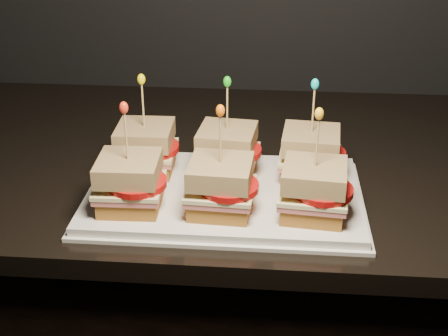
{
  "coord_description": "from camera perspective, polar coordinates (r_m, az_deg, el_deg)",
  "views": [
    {
      "loc": [
        -0.12,
        0.7,
        1.41
      ],
      "look_at": [
        -0.19,
        1.51,
        1.0
      ],
      "focal_mm": 50.0,
      "sensor_mm": 36.0,
      "label": 1
    }
  ],
  "objects": [
    {
      "name": "sandwich_1_cheese",
      "position": [
        0.96,
        0.28,
        1.38
      ],
      "size": [
        0.1,
        0.1,
        0.01
      ],
      "primitive_type": "cube",
      "rotation": [
        0.0,
        0.0,
        -0.1
      ],
      "color": "beige",
      "rests_on": "sandwich_1_ham"
    },
    {
      "name": "sandwich_3_pick",
      "position": [
        0.85,
        -8.93,
        2.65
      ],
      "size": [
        0.0,
        0.0,
        0.09
      ],
      "primitive_type": "cylinder",
      "color": "tan",
      "rests_on": "sandwich_3_bread_top"
    },
    {
      "name": "sandwich_2_cheese",
      "position": [
        0.96,
        7.87,
        1.09
      ],
      "size": [
        0.1,
        0.1,
        0.01
      ],
      "primitive_type": "cube",
      "rotation": [
        0.0,
        0.0,
        -0.08
      ],
      "color": "beige",
      "rests_on": "sandwich_2_ham"
    },
    {
      "name": "sandwich_4_bread_top",
      "position": [
        0.85,
        -0.32,
        -0.34
      ],
      "size": [
        0.09,
        0.09,
        0.03
      ],
      "primitive_type": "cube",
      "rotation": [
        0.0,
        0.0,
        -0.06
      ],
      "color": "#623510",
      "rests_on": "sandwich_4_tomato"
    },
    {
      "name": "sandwich_5_ham",
      "position": [
        0.86,
        8.14,
        -2.63
      ],
      "size": [
        0.1,
        0.1,
        0.01
      ],
      "primitive_type": "cube",
      "rotation": [
        0.0,
        0.0,
        -0.1
      ],
      "color": "#CC696A",
      "rests_on": "sandwich_5_bread_bot"
    },
    {
      "name": "sandwich_0_bread_bot",
      "position": [
        0.99,
        -7.09,
        0.46
      ],
      "size": [
        0.08,
        0.08,
        0.02
      ],
      "primitive_type": "cube",
      "rotation": [
        0.0,
        0.0,
        0.02
      ],
      "color": "brown",
      "rests_on": "platter"
    },
    {
      "name": "sandwich_1_frill",
      "position": [
        0.92,
        0.3,
        7.9
      ],
      "size": [
        0.01,
        0.01,
        0.02
      ],
      "primitive_type": "ellipsoid",
      "color": "green",
      "rests_on": "sandwich_1_pick"
    },
    {
      "name": "sandwich_1_ham",
      "position": [
        0.96,
        0.28,
        1.0
      ],
      "size": [
        0.1,
        0.1,
        0.01
      ],
      "primitive_type": "cube",
      "rotation": [
        0.0,
        0.0,
        -0.1
      ],
      "color": "#CC696A",
      "rests_on": "sandwich_1_bread_bot"
    },
    {
      "name": "sandwich_3_frill",
      "position": [
        0.83,
        -9.15,
        5.48
      ],
      "size": [
        0.01,
        0.01,
        0.02
      ],
      "primitive_type": "ellipsoid",
      "color": "red",
      "rests_on": "sandwich_3_pick"
    },
    {
      "name": "sandwich_5_bread_top",
      "position": [
        0.85,
        8.28,
        -0.67
      ],
      "size": [
        0.09,
        0.09,
        0.03
      ],
      "primitive_type": "cube",
      "rotation": [
        0.0,
        0.0,
        -0.1
      ],
      "color": "#623510",
      "rests_on": "sandwich_5_tomato"
    },
    {
      "name": "sandwich_0_frill",
      "position": [
        0.94,
        -7.57,
        8.05
      ],
      "size": [
        0.01,
        0.01,
        0.02
      ],
      "primitive_type": "ellipsoid",
      "color": "#FDEB02",
      "rests_on": "sandwich_0_pick"
    },
    {
      "name": "sandwich_3_tomato",
      "position": [
        0.87,
        -7.95,
        -1.34
      ],
      "size": [
        0.08,
        0.08,
        0.01
      ],
      "primitive_type": "cylinder",
      "color": "#AC100E",
      "rests_on": "sandwich_3_cheese"
    },
    {
      "name": "sandwich_0_bread_top",
      "position": [
        0.97,
        -7.25,
        3.04
      ],
      "size": [
        0.09,
        0.09,
        0.03
      ],
      "primitive_type": "cube",
      "rotation": [
        0.0,
        0.0,
        0.02
      ],
      "color": "#623510",
      "rests_on": "sandwich_0_tomato"
    },
    {
      "name": "sandwich_5_tomato",
      "position": [
        0.85,
        9.02,
        -2.01
      ],
      "size": [
        0.08,
        0.08,
        0.01
      ],
      "primitive_type": "cylinder",
      "color": "#AC100E",
      "rests_on": "sandwich_5_cheese"
    },
    {
      "name": "sandwich_0_cheese",
      "position": [
        0.98,
        -7.17,
        1.63
      ],
      "size": [
        0.09,
        0.09,
        0.01
      ],
      "primitive_type": "cube",
      "rotation": [
        0.0,
        0.0,
        0.02
      ],
      "color": "beige",
      "rests_on": "sandwich_0_ham"
    },
    {
      "name": "sandwich_3_ham",
      "position": [
        0.88,
        -8.58,
        -1.95
      ],
      "size": [
        0.09,
        0.09,
        0.01
      ],
      "primitive_type": "cube",
      "rotation": [
        0.0,
        0.0,
        0.03
      ],
      "color": "#CC696A",
      "rests_on": "sandwich_3_bread_bot"
    },
    {
      "name": "sandwich_4_ham",
      "position": [
        0.86,
        -0.32,
        -2.31
      ],
      "size": [
        0.1,
        0.09,
        0.01
      ],
      "primitive_type": "cube",
      "rotation": [
        0.0,
        0.0,
        -0.06
      ],
      "color": "#CC696A",
      "rests_on": "sandwich_4_bread_bot"
    },
    {
      "name": "sandwich_2_bread_top",
      "position": [
        0.95,
        7.97,
        2.52
      ],
      "size": [
        0.09,
        0.09,
        0.03
      ],
      "primitive_type": "cube",
      "rotation": [
        0.0,
        0.0,
        -0.08
      ],
      "color": "#623510",
      "rests_on": "sandwich_2_tomato"
    },
    {
      "name": "sandwich_1_bread_bot",
      "position": [
        0.97,
        0.28,
        0.18
      ],
      "size": [
        0.09,
        0.09,
        0.02
      ],
      "primitive_type": "cube",
      "rotation": [
        0.0,
        0.0,
        -0.1
      ],
      "color": "brown",
      "rests_on": "platter"
    },
    {
      "name": "sandwich_2_bread_bot",
      "position": [
        0.97,
        7.79,
        -0.1
      ],
      "size": [
        0.09,
        0.09,
        0.02
      ],
      "primitive_type": "cube",
      "rotation": [
        0.0,
        0.0,
        -0.08
      ],
      "color": "brown",
      "rests_on": "platter"
    },
    {
      "name": "sandwich_1_tomato",
      "position": [
        0.95,
        0.98,
        1.6
      ],
      "size": [
        0.08,
        0.08,
        0.01
      ],
      "primitive_type": "cylinder",
      "color": "#AC100E",
      "rests_on": "sandwich_1_cheese"
    },
    {
      "name": "sandwich_2_frill",
      "position": [
        0.92,
        8.32,
        7.61
      ],
      "size": [
        0.01,
        0.01,
        0.02
      ],
      "primitive_type": "ellipsoid",
      "color": "#0DCAC7",
      "rests_on": "sandwich_2_pick"
    },
    {
      "name": "sandwich_4_bread_bot",
      "position": [
        0.87,
        -0.31,
        -3.2
      ],
      "size": [
        0.09,
        0.09,
        0.02
      ],
      "primitive_type": "cube",
      "rotation": [
        0.0,
        0.0,
        -0.06
      ],
      "color": "brown",
      "rests_on": "platter"
    },
    {
      "name": "sandwich_3_bread_top",
      "position": [
        0.87,
        -8.73,
        -0.02
      ],
      "size": [
        0.09,
        0.09,
        0.03
      ],
      "primitive_type": "cube",
      "rotation": [
        0.0,
        0.0,
        0.03
      ],
      "color": "#623510",
      "rests_on": "sandwich_3_tomato"
    },
    {
      "name": "sandwich_4_pick",
      "position": [
        0.83,
        -0.33,
        2.38
      ],
      "size": [
        0.0,
        0.0,
        0.09
      ],
      "primitive_type": "cylinder",
      "color": "tan",
      "rests_on": "sandwich_4_bread_top"
    },
    {
      "name": "sandwich_5_cheese",
      "position": [
        0.86,
        8.17,
        -2.22
      ],
      "size": [
        0.1,
        0.1,
        0.01
      ],
      "primitive_type": "cube",
      "rotation": [
        0.0,
        0.0,
        -0.1
      ],
      "color": "beige",
      "rests_on": "sandwich_5_ham"
    },
    {
      "name": "sandwich_5_frill",
      "position": [
        0.81,
        8.7,
        4.94
      ],
      "size": [
        0.01,
        0.01,
        0.02
      ],
      "primitive_type": "ellipsoid",
      "color": "#F4A81C",
      "rests_on": "sandwich_5_pick"
    },
    {
      "name": "sandwich_0_pick",
      "position": [
        0.95,
        -7.41,
        5.48
      ],
      "size": [
        0.0,
        0.0,
        0.09
      ],
      "primitive_type": "cylinder",
      "color": "tan",
      "rests_on": "sandwich_0_bread_top"
    },
    {
      "name": "sandwich_1_bread_top",
      "position": [
        0.95,
        0.29,
        2.81
      ],
      "size": [
        0.09,
        0.09,
        0.03
      ],
      "primitive_type": "cube",
      "rotation": [
        0.0,
        0.0,
        -0.1
      ],
      "color": "#623510",
      "rests_on": "sandwich_1_tomato"
    },
    {
      "name": "sandwich_5_bread_bot",
      "position": [
        0.87,
        8.07,
        -3.51
      ],
      "size": [
        0.09,
        0.09,
        0.02
      ],
      "primitive_type": "cube",
      "rotation": [
        0.0,
        0.0,
        -0.1
      ],
      "color": "brown",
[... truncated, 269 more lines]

